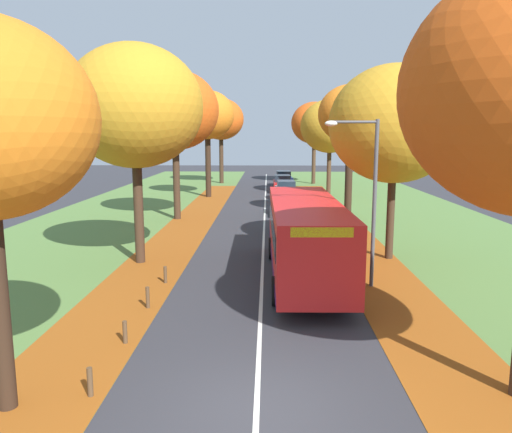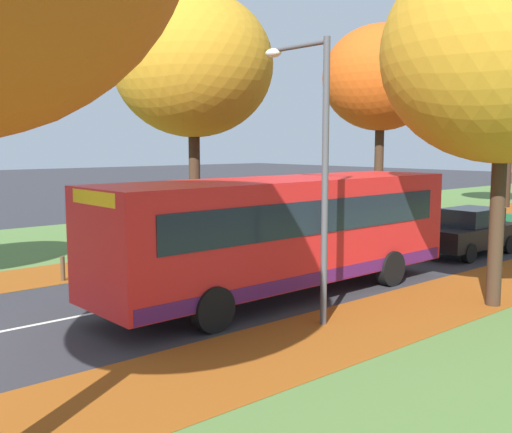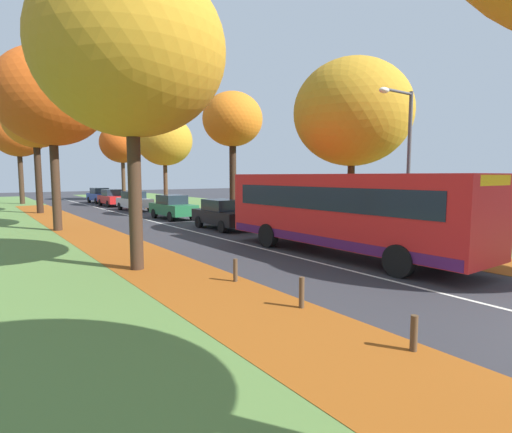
# 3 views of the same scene
# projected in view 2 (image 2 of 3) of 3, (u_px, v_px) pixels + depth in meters

# --- Properties ---
(grass_verge_left) EXTENTS (12.00, 90.00, 0.01)m
(grass_verge_left) POSITION_uv_depth(u_px,v_px,m) (287.00, 220.00, 30.24)
(grass_verge_left) COLOR #517538
(grass_verge_left) RESTS_ON ground
(leaf_litter_left) EXTENTS (2.80, 60.00, 0.00)m
(leaf_litter_left) POSITION_uv_depth(u_px,v_px,m) (257.00, 245.00, 22.89)
(leaf_litter_left) COLOR #8C4714
(leaf_litter_left) RESTS_ON grass_verge_left
(leaf_litter_right) EXTENTS (2.80, 60.00, 0.00)m
(leaf_litter_right) POSITION_uv_depth(u_px,v_px,m) (482.00, 288.00, 15.99)
(leaf_litter_right) COLOR #8C4714
(leaf_litter_right) RESTS_ON grass_verge_right
(road_centre_line) EXTENTS (0.12, 80.00, 0.01)m
(road_centre_line) POSITION_uv_depth(u_px,v_px,m) (450.00, 243.00, 23.34)
(road_centre_line) COLOR silver
(road_centre_line) RESTS_ON ground
(tree_left_near) EXTENTS (5.66, 5.66, 9.17)m
(tree_left_near) POSITION_uv_depth(u_px,v_px,m) (193.00, 65.00, 21.08)
(tree_left_near) COLOR #382619
(tree_left_near) RESTS_ON ground
(tree_left_mid) EXTENTS (5.60, 5.60, 9.52)m
(tree_left_mid) POSITION_uv_depth(u_px,v_px,m) (381.00, 78.00, 28.65)
(tree_left_mid) COLOR #382619
(tree_left_mid) RESTS_ON ground
(tree_left_far) EXTENTS (4.66, 4.66, 9.24)m
(tree_left_far) POSITION_uv_depth(u_px,v_px,m) (511.00, 89.00, 35.76)
(tree_left_far) COLOR black
(tree_left_far) RESTS_ON ground
(tree_right_near) EXTENTS (5.62, 5.62, 8.44)m
(tree_right_near) POSITION_uv_depth(u_px,v_px,m) (505.00, 53.00, 13.60)
(tree_right_near) COLOR #382619
(tree_right_near) RESTS_ON ground
(bollard_fourth) EXTENTS (0.12, 0.12, 0.70)m
(bollard_fourth) POSITION_uv_depth(u_px,v_px,m) (63.00, 269.00, 16.83)
(bollard_fourth) COLOR #4C3823
(bollard_fourth) RESTS_ON ground
(bollard_fifth) EXTENTS (0.12, 0.12, 0.64)m
(bollard_fifth) POSITION_uv_depth(u_px,v_px,m) (147.00, 258.00, 18.59)
(bollard_fifth) COLOR #4C3823
(bollard_fifth) RESTS_ON ground
(streetlamp_right) EXTENTS (1.89, 0.28, 6.00)m
(streetlamp_right) POSITION_uv_depth(u_px,v_px,m) (314.00, 149.00, 12.61)
(streetlamp_right) COLOR #47474C
(streetlamp_right) RESTS_ON ground
(bus) EXTENTS (2.78, 10.43, 2.98)m
(bus) POSITION_uv_depth(u_px,v_px,m) (284.00, 229.00, 15.08)
(bus) COLOR red
(bus) RESTS_ON ground
(car_black_lead) EXTENTS (1.81, 4.22, 1.62)m
(car_black_lead) POSITION_uv_depth(u_px,v_px,m) (469.00, 232.00, 20.80)
(car_black_lead) COLOR black
(car_black_lead) RESTS_ON ground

